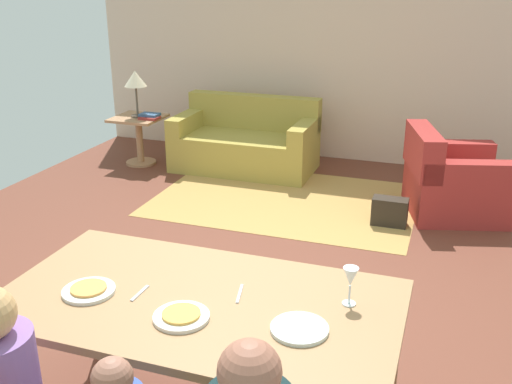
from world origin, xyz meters
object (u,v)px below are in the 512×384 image
plate_near_man (89,291)px  plate_near_woman (299,329)px  couch (246,143)px  book_lower (150,118)px  table_lamp (135,80)px  book_upper (150,115)px  dining_table (199,311)px  wine_glass (350,278)px  armchair (451,182)px  handbag (390,212)px  side_table (139,133)px  plate_near_child (181,317)px

plate_near_man → plate_near_woman: (1.03, 0.02, 0.00)m
couch → book_lower: 1.16m
book_lower → plate_near_man: bearing=-65.0°
table_lamp → book_upper: bearing=-6.2°
dining_table → wine_glass: 0.72m
couch → plate_near_woman: bearing=-67.2°
dining_table → plate_near_man: 0.53m
plate_near_woman → plate_near_man: bearing=-178.9°
plate_near_man → couch: bearing=99.9°
armchair → handbag: 0.72m
wine_glass → couch: (-1.92, 3.91, -0.59)m
plate_near_man → side_table: plate_near_man is taller
armchair → book_upper: armchair is taller
dining_table → table_lamp: table_lamp is taller
couch → armchair: bearing=-16.2°
side_table → book_upper: bearing=-6.2°
plate_near_woman → wine_glass: wine_glass is taller
plate_near_man → side_table: 4.45m
wine_glass → armchair: bearing=83.1°
wine_glass → plate_near_man: bearing=-165.8°
plate_near_man → plate_near_woman: bearing=1.1°
plate_near_woman → book_upper: bearing=126.2°
couch → side_table: couch is taller
plate_near_child → handbag: plate_near_child is taller
plate_near_woman → book_lower: (-2.84, 3.87, -0.18)m
plate_near_child → book_upper: (-2.35, 3.99, -0.15)m
dining_table → handbag: 3.04m
plate_near_woman → couch: size_ratio=0.15×
couch → dining_table: bearing=-73.0°
wine_glass → couch: bearing=116.2°
book_lower → handbag: size_ratio=0.69×
plate_near_child → dining_table: bearing=90.0°
plate_near_woman → couch: 4.57m
plate_near_man → handbag: plate_near_man is taller
couch → book_lower: couch is taller
plate_near_man → book_upper: 4.34m
armchair → side_table: bearing=173.4°
side_table → handbag: side_table is taller
armchair → side_table: (-3.58, 0.41, 0.06)m
plate_near_child → book_lower: plate_near_child is taller
book_upper → dining_table: bearing=-58.4°
plate_near_child → book_upper: size_ratio=1.14×
dining_table → plate_near_woman: (0.51, -0.10, 0.07)m
plate_near_man → dining_table: bearing=13.2°
plate_near_child → book_lower: (-2.33, 3.95, -0.18)m
dining_table → side_table: 4.60m
side_table → plate_near_man: bearing=-63.1°
dining_table → plate_near_woman: size_ratio=7.47×
plate_near_woman → table_lamp: size_ratio=0.46×
armchair → wine_glass: bearing=-96.9°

